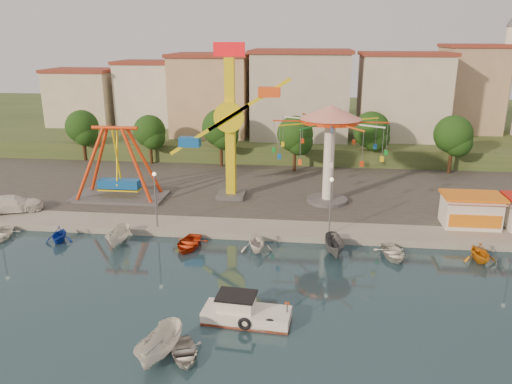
# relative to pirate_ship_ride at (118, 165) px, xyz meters

# --- Properties ---
(ground) EXTENTS (200.00, 200.00, 0.00)m
(ground) POSITION_rel_pirate_ship_ride_xyz_m (14.62, -20.88, -4.39)
(ground) COLOR #152D3B
(ground) RESTS_ON ground
(quay_deck) EXTENTS (200.00, 100.00, 0.60)m
(quay_deck) POSITION_rel_pirate_ship_ride_xyz_m (14.62, 41.12, -4.09)
(quay_deck) COLOR #9E998E
(quay_deck) RESTS_ON ground
(asphalt_pad) EXTENTS (90.00, 28.00, 0.01)m
(asphalt_pad) POSITION_rel_pirate_ship_ride_xyz_m (14.62, 9.12, -3.79)
(asphalt_pad) COLOR #4C4944
(asphalt_pad) RESTS_ON quay_deck
(hill_terrace) EXTENTS (200.00, 60.00, 3.00)m
(hill_terrace) POSITION_rel_pirate_ship_ride_xyz_m (14.62, 46.12, -2.89)
(hill_terrace) COLOR #384C26
(hill_terrace) RESTS_ON ground
(pirate_ship_ride) EXTENTS (10.00, 5.00, 8.00)m
(pirate_ship_ride) POSITION_rel_pirate_ship_ride_xyz_m (0.00, 0.00, 0.00)
(pirate_ship_ride) COLOR #59595E
(pirate_ship_ride) RESTS_ON quay_deck
(kamikaze_tower) EXTENTS (8.64, 3.10, 16.50)m
(kamikaze_tower) POSITION_rel_pirate_ship_ride_xyz_m (12.57, 1.47, 3.97)
(kamikaze_tower) COLOR #59595E
(kamikaze_tower) RESTS_ON quay_deck
(wave_swinger) EXTENTS (11.60, 11.60, 10.40)m
(wave_swinger) POSITION_rel_pirate_ship_ride_xyz_m (22.63, 1.14, 3.80)
(wave_swinger) COLOR #59595E
(wave_swinger) RESTS_ON quay_deck
(booth_left) EXTENTS (5.40, 3.78, 3.08)m
(booth_left) POSITION_rel_pirate_ship_ride_xyz_m (35.79, -4.40, -2.23)
(booth_left) COLOR white
(booth_left) RESTS_ON quay_deck
(lamp_post_1) EXTENTS (0.14, 0.14, 5.00)m
(lamp_post_1) POSITION_rel_pirate_ship_ride_xyz_m (6.62, -7.88, -1.29)
(lamp_post_1) COLOR #59595E
(lamp_post_1) RESTS_ON quay_deck
(lamp_post_2) EXTENTS (0.14, 0.14, 5.00)m
(lamp_post_2) POSITION_rel_pirate_ship_ride_xyz_m (22.62, -7.88, -1.29)
(lamp_post_2) COLOR #59595E
(lamp_post_2) RESTS_ON quay_deck
(tree_0) EXTENTS (4.60, 4.60, 7.19)m
(tree_0) POSITION_rel_pirate_ship_ride_xyz_m (-11.38, 16.09, 1.08)
(tree_0) COLOR #382314
(tree_0) RESTS_ON quay_deck
(tree_1) EXTENTS (4.35, 4.35, 6.80)m
(tree_1) POSITION_rel_pirate_ship_ride_xyz_m (-1.38, 15.36, 0.81)
(tree_1) COLOR #382314
(tree_1) RESTS_ON quay_deck
(tree_2) EXTENTS (5.02, 5.02, 7.85)m
(tree_2) POSITION_rel_pirate_ship_ride_xyz_m (8.62, 14.93, 1.52)
(tree_2) COLOR #382314
(tree_2) RESTS_ON quay_deck
(tree_3) EXTENTS (4.68, 4.68, 7.32)m
(tree_3) POSITION_rel_pirate_ship_ride_xyz_m (18.62, 13.48, 1.16)
(tree_3) COLOR #382314
(tree_3) RESTS_ON quay_deck
(tree_4) EXTENTS (4.86, 4.86, 7.60)m
(tree_4) POSITION_rel_pirate_ship_ride_xyz_m (28.62, 16.47, 1.35)
(tree_4) COLOR #382314
(tree_4) RESTS_ON quay_deck
(tree_5) EXTENTS (4.83, 4.83, 7.54)m
(tree_5) POSITION_rel_pirate_ship_ride_xyz_m (38.62, 14.65, 1.31)
(tree_5) COLOR #382314
(tree_5) RESTS_ON quay_deck
(building_0) EXTENTS (9.26, 9.53, 11.87)m
(building_0) POSITION_rel_pirate_ship_ride_xyz_m (-18.75, 25.18, 4.54)
(building_0) COLOR beige
(building_0) RESTS_ON hill_terrace
(building_1) EXTENTS (12.33, 9.01, 8.63)m
(building_1) POSITION_rel_pirate_ship_ride_xyz_m (-6.70, 30.50, 2.92)
(building_1) COLOR silver
(building_1) RESTS_ON hill_terrace
(building_2) EXTENTS (11.95, 9.28, 11.23)m
(building_2) POSITION_rel_pirate_ship_ride_xyz_m (6.44, 31.08, 4.22)
(building_2) COLOR tan
(building_2) RESTS_ON hill_terrace
(building_3) EXTENTS (12.59, 10.50, 9.20)m
(building_3) POSITION_rel_pirate_ship_ride_xyz_m (20.23, 27.92, 3.20)
(building_3) COLOR beige
(building_3) RESTS_ON hill_terrace
(building_4) EXTENTS (10.75, 9.23, 9.24)m
(building_4) POSITION_rel_pirate_ship_ride_xyz_m (33.69, 31.32, 3.22)
(building_4) COLOR beige
(building_4) RESTS_ON hill_terrace
(building_5) EXTENTS (12.77, 10.96, 11.21)m
(building_5) POSITION_rel_pirate_ship_ride_xyz_m (46.99, 29.45, 4.21)
(building_5) COLOR tan
(building_5) RESTS_ON hill_terrace
(minaret) EXTENTS (2.80, 2.80, 18.00)m
(minaret) POSITION_rel_pirate_ship_ride_xyz_m (50.62, 33.12, 8.15)
(minaret) COLOR silver
(minaret) RESTS_ON hill_terrace
(cabin_motorboat) EXTENTS (5.82, 2.62, 1.99)m
(cabin_motorboat) POSITION_rel_pirate_ship_ride_xyz_m (16.82, -22.12, -3.86)
(cabin_motorboat) COLOR white
(cabin_motorboat) RESTS_ON ground
(rowboat_a) EXTENTS (3.21, 3.76, 0.66)m
(rowboat_a) POSITION_rel_pirate_ship_ride_xyz_m (13.88, -26.35, -4.06)
(rowboat_a) COLOR white
(rowboat_a) RESTS_ON ground
(skiff) EXTENTS (2.56, 4.61, 1.68)m
(skiff) POSITION_rel_pirate_ship_ride_xyz_m (12.55, -26.58, -3.55)
(skiff) COLOR white
(skiff) RESTS_ON ground
(van) EXTENTS (6.18, 4.42, 1.66)m
(van) POSITION_rel_pirate_ship_ride_xyz_m (-9.21, -5.50, -2.96)
(van) COLOR white
(van) RESTS_ON quay_deck
(moored_boat_1) EXTENTS (2.76, 3.08, 1.45)m
(moored_boat_1) POSITION_rel_pirate_ship_ride_xyz_m (-1.48, -11.08, -3.67)
(moored_boat_1) COLOR #1436AF
(moored_boat_1) RESTS_ON ground
(moored_boat_2) EXTENTS (1.54, 3.99, 1.54)m
(moored_boat_2) POSITION_rel_pirate_ship_ride_xyz_m (4.10, -11.08, -3.63)
(moored_boat_2) COLOR silver
(moored_boat_2) RESTS_ON ground
(moored_boat_3) EXTENTS (3.18, 4.21, 0.82)m
(moored_boat_3) POSITION_rel_pirate_ship_ride_xyz_m (10.37, -11.08, -3.98)
(moored_boat_3) COLOR red
(moored_boat_3) RESTS_ON ground
(moored_boat_4) EXTENTS (3.42, 3.73, 1.66)m
(moored_boat_4) POSITION_rel_pirate_ship_ride_xyz_m (16.35, -11.08, -3.56)
(moored_boat_4) COLOR white
(moored_boat_4) RESTS_ON ground
(moored_boat_5) EXTENTS (1.90, 4.13, 1.55)m
(moored_boat_5) POSITION_rel_pirate_ship_ride_xyz_m (23.00, -11.08, -3.62)
(moored_boat_5) COLOR #57595D
(moored_boat_5) RESTS_ON ground
(moored_boat_6) EXTENTS (3.18, 4.08, 0.77)m
(moored_boat_6) POSITION_rel_pirate_ship_ride_xyz_m (27.84, -11.08, -4.01)
(moored_boat_6) COLOR silver
(moored_boat_6) RESTS_ON ground
(moored_boat_7) EXTENTS (2.97, 3.33, 1.59)m
(moored_boat_7) POSITION_rel_pirate_ship_ride_xyz_m (34.78, -11.08, -3.60)
(moored_boat_7) COLOR orange
(moored_boat_7) RESTS_ON ground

